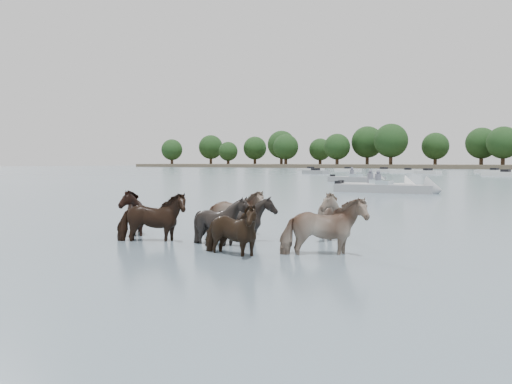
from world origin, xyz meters
The scene contains 7 objects.
ground centered at (0.00, 0.00, 0.00)m, with size 400.00×400.00×0.00m, color slate.
shoreline centered at (-70.00, 150.00, 0.50)m, with size 160.00×30.00×1.00m, color #4C4233.
pony_herd centered at (-2.08, -0.36, 0.43)m, with size 7.33×4.57×1.42m.
motorboat_a centered at (-8.16, 23.49, 0.23)m, with size 5.08×3.09×1.92m.
motorboat_b centered at (-6.84, 21.78, 0.22)m, with size 6.48×2.29×1.92m.
motorboat_f centered at (-15.83, 36.55, 0.23)m, with size 5.82×2.39×1.92m.
treeline centered at (-71.89, 150.35, 6.74)m, with size 143.79×22.49×12.52m.
Camera 1 is at (5.90, -10.67, 1.82)m, focal length 40.72 mm.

